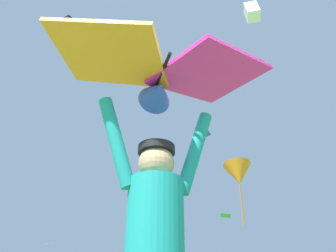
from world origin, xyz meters
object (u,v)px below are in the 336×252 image
Objects in this scene: distant_kite_orange_mid_left at (238,174)px; distant_kite_white_low_right at (252,12)px; held_stunt_kite at (160,73)px; distant_kite_blue_low_left at (204,134)px; distant_kite_yellow_high_right at (145,165)px; distant_kite_purple_mid_right at (47,244)px; distant_kite_black_high_left at (68,25)px; distant_kite_green_far_center at (226,215)px.

distant_kite_white_low_right is at bearing 5.68° from distant_kite_orange_mid_left.
distant_kite_blue_low_left is (1.75, 19.19, 9.84)m from held_stunt_kite.
distant_kite_orange_mid_left is (0.31, -10.12, -7.04)m from distant_kite_blue_low_left.
distant_kite_white_low_right is 8.04m from distant_kite_orange_mid_left.
held_stunt_kite is 1.59× the size of distant_kite_yellow_high_right.
distant_kite_white_low_right is at bearing -70.62° from distant_kite_yellow_high_right.
distant_kite_purple_mid_right is (-11.54, 4.62, -6.39)m from distant_kite_blue_low_left.
distant_kite_black_high_left reaches higher than distant_kite_purple_mid_right.
distant_kite_black_high_left is at bearing -113.08° from distant_kite_yellow_high_right.
distant_kite_white_low_right is 1.68× the size of distant_kite_purple_mid_right.
distant_kite_black_high_left is 1.88× the size of distant_kite_purple_mid_right.
distant_kite_blue_low_left is 12.33m from distant_kite_orange_mid_left.
distant_kite_purple_mid_right is (-11.85, 14.74, 0.64)m from distant_kite_orange_mid_left.
held_stunt_kite is 21.63m from distant_kite_blue_low_left.
distant_kite_black_high_left is at bearing 143.15° from distant_kite_orange_mid_left.
distant_kite_white_low_right is 20.72m from distant_kite_yellow_high_right.
distant_kite_black_high_left reaches higher than distant_kite_white_low_right.
distant_kite_black_high_left is at bearing -146.42° from distant_kite_green_far_center.
distant_kite_purple_mid_right is at bearing 158.18° from distant_kite_blue_low_left.
distant_kite_yellow_high_right is at bearing 105.46° from distant_kite_orange_mid_left.
distant_kite_blue_low_left is at bearing 91.77° from distant_kite_orange_mid_left.
distant_kite_green_far_center is 16.41m from distant_kite_white_low_right.
distant_kite_green_far_center is 0.50× the size of distant_kite_orange_mid_left.
distant_kite_black_high_left is at bearing 147.08° from distant_kite_white_low_right.
distant_kite_orange_mid_left is at bearing -51.19° from distant_kite_purple_mid_right.
held_stunt_kite is at bearing -98.01° from distant_kite_green_far_center.
distant_kite_green_far_center is at bearing -29.70° from distant_kite_yellow_high_right.
distant_kite_black_high_left is (-8.41, 16.92, 18.45)m from held_stunt_kite.
distant_kite_yellow_high_right reaches higher than distant_kite_green_far_center.
distant_kite_orange_mid_left is at bearing -36.85° from distant_kite_black_high_left.
held_stunt_kite is 0.73× the size of distant_kite_orange_mid_left.
held_stunt_kite is 1.49× the size of distant_kite_white_low_right.
distant_kite_green_far_center is 7.22m from distant_kite_blue_low_left.
distant_kite_black_high_left reaches higher than distant_kite_orange_mid_left.
distant_kite_yellow_high_right is (5.04, 11.82, -6.73)m from distant_kite_black_high_left.
distant_kite_green_far_center is 1.71× the size of distant_kite_purple_mid_right.
distant_kite_black_high_left reaches higher than distant_kite_yellow_high_right.
distant_kite_orange_mid_left is 3.44× the size of distant_kite_purple_mid_right.
distant_kite_yellow_high_right is (-6.87, 19.53, 1.00)m from distant_kite_white_low_right.
held_stunt_kite is 9.72m from distant_kite_orange_mid_left.
distant_kite_blue_low_left reaches higher than held_stunt_kite.
distant_kite_green_far_center is 16.07m from distant_kite_orange_mid_left.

